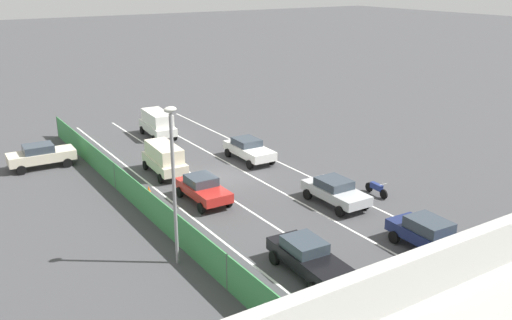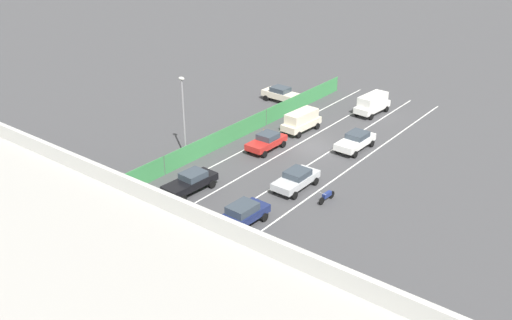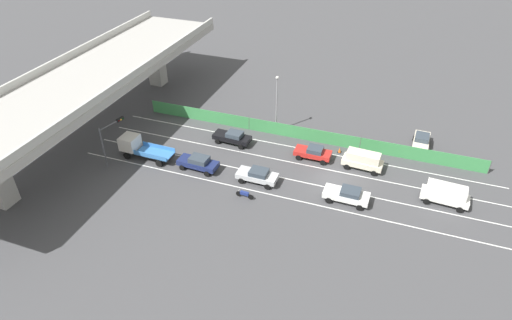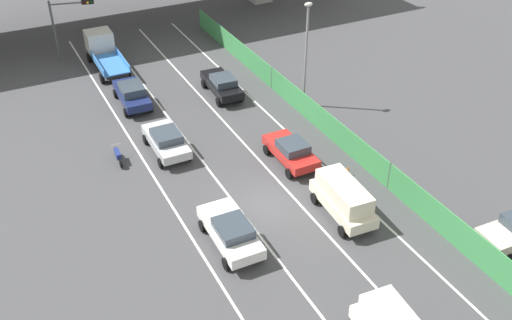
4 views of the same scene
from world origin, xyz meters
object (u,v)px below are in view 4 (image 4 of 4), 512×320
at_px(car_sedan_silver, 166,140).
at_px(car_sedan_red, 291,151).
at_px(traffic_cone, 348,171).
at_px(street_lamp, 306,46).
at_px(flatbed_truck_blue, 103,50).
at_px(car_hatchback_white, 231,231).
at_px(car_sedan_navy, 132,93).
at_px(motorcycle, 118,155).
at_px(car_sedan_black, 222,84).
at_px(traffic_light, 68,18).
at_px(car_van_cream, 343,198).

xyz_separation_m(car_sedan_silver, car_sedan_red, (6.37, -4.59, 0.00)).
xyz_separation_m(car_sedan_silver, traffic_cone, (8.73, -7.26, -0.57)).
distance_m(car_sedan_red, street_lamp, 8.35).
bearing_deg(traffic_cone, flatbed_truck_blue, 111.75).
height_order(car_sedan_silver, car_hatchback_white, car_hatchback_white).
relative_size(car_hatchback_white, flatbed_truck_blue, 0.73).
bearing_deg(car_sedan_red, car_sedan_navy, 119.00).
height_order(car_sedan_silver, car_sedan_red, car_sedan_red).
xyz_separation_m(motorcycle, street_lamp, (13.91, 1.09, 4.10)).
distance_m(flatbed_truck_blue, street_lamp, 17.59).
bearing_deg(traffic_cone, motorcycle, 147.28).
bearing_deg(car_hatchback_white, street_lamp, 45.49).
bearing_deg(traffic_cone, car_sedan_black, 100.77).
bearing_deg(motorcycle, car_sedan_silver, -5.84).
distance_m(car_sedan_silver, traffic_light, 17.05).
bearing_deg(car_sedan_silver, car_sedan_navy, 90.57).
distance_m(car_sedan_silver, car_sedan_red, 7.85).
distance_m(car_sedan_silver, flatbed_truck_blue, 14.80).
bearing_deg(traffic_cone, traffic_light, 114.17).
distance_m(car_sedan_silver, street_lamp, 11.56).
distance_m(motorcycle, traffic_light, 16.72).
bearing_deg(car_sedan_silver, car_sedan_black, 41.18).
height_order(car_van_cream, traffic_cone, car_van_cream).
bearing_deg(car_hatchback_white, traffic_light, 94.30).
xyz_separation_m(car_hatchback_white, car_sedan_red, (6.41, 5.09, -0.02)).
relative_size(car_sedan_red, motorcycle, 2.18).
bearing_deg(flatbed_truck_blue, traffic_light, 135.71).
relative_size(car_sedan_silver, car_hatchback_white, 0.96).
xyz_separation_m(car_sedan_navy, traffic_light, (-1.95, 9.66, 2.74)).
bearing_deg(flatbed_truck_blue, car_sedan_silver, -89.75).
xyz_separation_m(car_hatchback_white, flatbed_truck_blue, (-0.03, 24.46, 0.39)).
relative_size(car_van_cream, car_hatchback_white, 0.99).
height_order(car_van_cream, flatbed_truck_blue, flatbed_truck_blue).
xyz_separation_m(car_van_cream, car_sedan_navy, (-6.40, 17.29, -0.29)).
bearing_deg(street_lamp, traffic_cone, -103.75).
xyz_separation_m(traffic_light, street_lamp, (12.87, -15.29, 0.92)).
bearing_deg(traffic_light, car_van_cream, -72.78).
bearing_deg(car_sedan_red, traffic_cone, -48.58).
bearing_deg(car_sedan_red, car_hatchback_white, -141.55).
bearing_deg(traffic_light, motorcycle, -93.63).
distance_m(car_sedan_red, flatbed_truck_blue, 20.42).
bearing_deg(street_lamp, car_sedan_silver, -172.62).
distance_m(street_lamp, traffic_cone, 9.89).
distance_m(car_sedan_black, street_lamp, 7.15).
distance_m(car_sedan_silver, motorcycle, 3.10).
bearing_deg(car_sedan_silver, car_hatchback_white, -90.21).
bearing_deg(car_sedan_black, car_hatchback_white, -112.66).
bearing_deg(car_sedan_black, motorcycle, -150.95).
relative_size(car_hatchback_white, traffic_cone, 7.42).
distance_m(car_sedan_navy, car_sedan_silver, 7.04).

